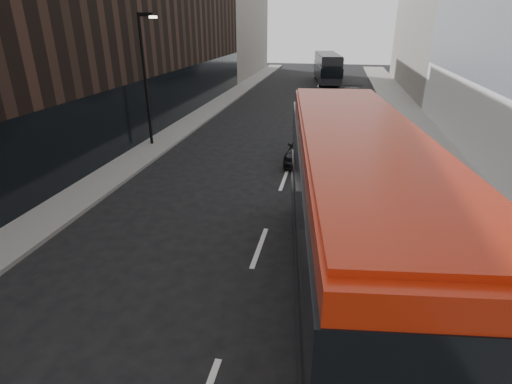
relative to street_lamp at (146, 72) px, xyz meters
The scene contains 10 objects.
sidewalk_right 17.69m from the street_lamp, 24.00° to the left, with size 3.00×80.00×0.15m, color slate.
sidewalk_left 8.12m from the street_lamp, 88.20° to the left, with size 2.00×80.00×0.15m, color slate.
building_left_mid 12.76m from the street_lamp, 105.29° to the left, with size 5.00×24.00×14.00m, color black.
building_left_far 34.24m from the street_lamp, 95.51° to the left, with size 5.00×20.00×13.00m, color slate.
street_lamp is the anchor object (origin of this frame).
red_bus 16.44m from the street_lamp, 48.40° to the right, with size 4.08×11.63×4.61m.
grey_bus 30.14m from the street_lamp, 72.53° to the left, with size 3.72×10.38×3.30m.
car_a 9.66m from the street_lamp, ahead, with size 1.75×4.34×1.48m, color black.
car_b 13.24m from the street_lamp, 20.87° to the left, with size 1.64×4.71×1.55m, color #919599.
car_c 18.98m from the street_lamp, 51.92° to the left, with size 2.06×5.07×1.47m, color black.
Camera 1 is at (2.05, -2.95, 6.72)m, focal length 28.00 mm.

